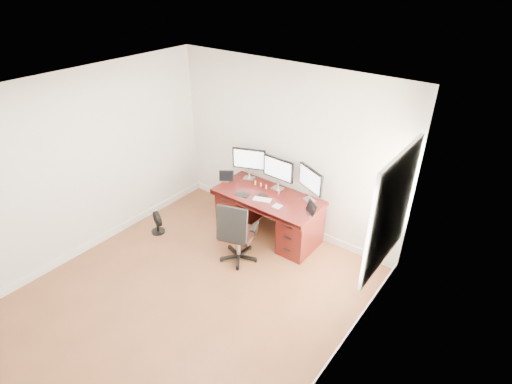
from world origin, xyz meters
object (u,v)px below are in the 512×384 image
Objects in this scene: office_chair at (237,242)px; monitor_center at (278,170)px; desk at (269,213)px; keyboard at (262,200)px; floor_fan at (157,223)px.

monitor_center is at bearing 73.23° from office_chair.
keyboard is at bearing -86.30° from desk.
floor_fan is 1.37× the size of keyboard.
office_chair is at bearing -88.48° from desk.
desk is at bearing -88.43° from monitor_center.
floor_fan is 2.17m from monitor_center.
keyboard is at bearing 72.89° from office_chair.
keyboard is at bearing 48.66° from floor_fan.
monitor_center is at bearing 71.36° from keyboard.
desk is at bearing 73.39° from keyboard.
desk is at bearing 73.57° from office_chair.
floor_fan is at bearing 171.70° from office_chair.
office_chair is 2.66× the size of floor_fan.
office_chair is 1.84× the size of monitor_center.
monitor_center is (-0.02, 1.05, 0.75)m from office_chair.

